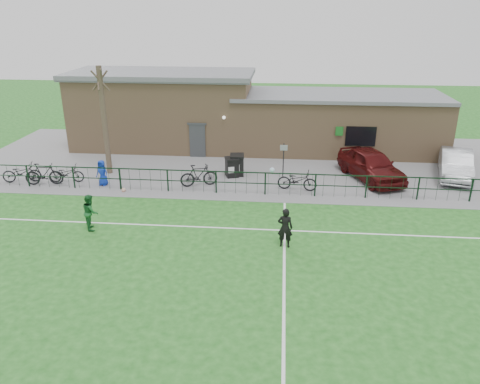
# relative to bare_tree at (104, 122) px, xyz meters

# --- Properties ---
(ground) EXTENTS (90.00, 90.00, 0.00)m
(ground) POSITION_rel_bare_tree_xyz_m (8.00, -10.50, -3.00)
(ground) COLOR #1A581A
(ground) RESTS_ON ground
(paving_strip) EXTENTS (34.00, 13.00, 0.02)m
(paving_strip) POSITION_rel_bare_tree_xyz_m (8.00, 3.00, -2.99)
(paving_strip) COLOR slate
(paving_strip) RESTS_ON ground
(pitch_line_touch) EXTENTS (28.00, 0.10, 0.01)m
(pitch_line_touch) POSITION_rel_bare_tree_xyz_m (8.00, -2.70, -3.00)
(pitch_line_touch) COLOR white
(pitch_line_touch) RESTS_ON ground
(pitch_line_mid) EXTENTS (28.00, 0.10, 0.01)m
(pitch_line_mid) POSITION_rel_bare_tree_xyz_m (8.00, -6.50, -3.00)
(pitch_line_mid) COLOR white
(pitch_line_mid) RESTS_ON ground
(pitch_line_perp) EXTENTS (0.10, 16.00, 0.01)m
(pitch_line_perp) POSITION_rel_bare_tree_xyz_m (10.00, -10.50, -3.00)
(pitch_line_perp) COLOR white
(pitch_line_perp) RESTS_ON ground
(perimeter_fence) EXTENTS (28.00, 0.10, 1.20)m
(perimeter_fence) POSITION_rel_bare_tree_xyz_m (8.00, -2.50, -2.40)
(perimeter_fence) COLOR black
(perimeter_fence) RESTS_ON ground
(bare_tree) EXTENTS (0.30, 0.30, 6.00)m
(bare_tree) POSITION_rel_bare_tree_xyz_m (0.00, 0.00, 0.00)
(bare_tree) COLOR #46372A
(bare_tree) RESTS_ON ground
(wheelie_bin_left) EXTENTS (0.80, 0.89, 1.10)m
(wheelie_bin_left) POSITION_rel_bare_tree_xyz_m (7.30, 0.32, -2.43)
(wheelie_bin_left) COLOR black
(wheelie_bin_left) RESTS_ON paving_strip
(wheelie_bin_right) EXTENTS (0.86, 0.91, 1.00)m
(wheelie_bin_right) POSITION_rel_bare_tree_xyz_m (7.04, 0.06, -2.48)
(wheelie_bin_right) COLOR black
(wheelie_bin_right) RESTS_ON paving_strip
(sign_post) EXTENTS (0.08, 0.08, 2.00)m
(sign_post) POSITION_rel_bare_tree_xyz_m (9.88, -0.01, -1.98)
(sign_post) COLOR black
(sign_post) RESTS_ON paving_strip
(car_maroon) EXTENTS (3.64, 5.27, 1.66)m
(car_maroon) POSITION_rel_bare_tree_xyz_m (14.67, 0.30, -2.15)
(car_maroon) COLOR #460C0C
(car_maroon) RESTS_ON paving_strip
(car_silver) EXTENTS (2.71, 4.83, 1.51)m
(car_silver) POSITION_rel_bare_tree_xyz_m (19.41, 1.05, -2.23)
(car_silver) COLOR #9C9EA3
(car_silver) RESTS_ON paving_strip
(bicycle_a) EXTENTS (2.12, 1.13, 1.06)m
(bicycle_a) POSITION_rel_bare_tree_xyz_m (-4.19, -1.89, -2.45)
(bicycle_a) COLOR black
(bicycle_a) RESTS_ON paving_strip
(bicycle_b) EXTENTS (2.05, 0.88, 1.19)m
(bicycle_b) POSITION_rel_bare_tree_xyz_m (-2.77, -2.18, -2.38)
(bicycle_b) COLOR black
(bicycle_b) RESTS_ON paving_strip
(bicycle_c) EXTENTS (1.92, 0.89, 0.97)m
(bicycle_c) POSITION_rel_bare_tree_xyz_m (-1.76, -1.69, -2.49)
(bicycle_c) COLOR black
(bicycle_c) RESTS_ON paving_strip
(bicycle_d) EXTENTS (2.06, 1.17, 1.19)m
(bicycle_d) POSITION_rel_bare_tree_xyz_m (5.46, -1.62, -2.38)
(bicycle_d) COLOR black
(bicycle_d) RESTS_ON paving_strip
(bicycle_e) EXTENTS (2.11, 0.99, 1.07)m
(bicycle_e) POSITION_rel_bare_tree_xyz_m (10.62, -1.72, -2.45)
(bicycle_e) COLOR black
(bicycle_e) RESTS_ON paving_strip
(spectator_child) EXTENTS (0.76, 0.59, 1.38)m
(spectator_child) POSITION_rel_bare_tree_xyz_m (0.35, -1.96, -2.29)
(spectator_child) COLOR #1230AA
(spectator_child) RESTS_ON paving_strip
(goalkeeper_kick) EXTENTS (1.05, 3.06, 2.37)m
(goalkeeper_kick) POSITION_rel_bare_tree_xyz_m (9.98, -7.84, -2.14)
(goalkeeper_kick) COLOR black
(goalkeeper_kick) RESTS_ON ground
(outfield_player) EXTENTS (0.85, 0.93, 1.56)m
(outfield_player) POSITION_rel_bare_tree_xyz_m (1.76, -7.05, -2.22)
(outfield_player) COLOR #1A5B27
(outfield_player) RESTS_ON ground
(ball_ground) EXTENTS (0.22, 0.22, 0.22)m
(ball_ground) POSITION_rel_bare_tree_xyz_m (1.73, -2.78, -2.89)
(ball_ground) COLOR silver
(ball_ground) RESTS_ON ground
(clubhouse) EXTENTS (24.25, 5.40, 4.96)m
(clubhouse) POSITION_rel_bare_tree_xyz_m (7.12, 6.00, -0.78)
(clubhouse) COLOR #A4815C
(clubhouse) RESTS_ON ground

